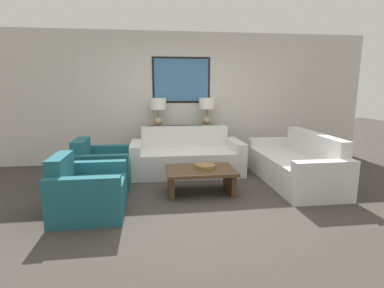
# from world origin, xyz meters

# --- Properties ---
(ground_plane) EXTENTS (20.00, 20.00, 0.00)m
(ground_plane) POSITION_xyz_m (0.00, 0.00, 0.00)
(ground_plane) COLOR #3D3833
(back_wall) EXTENTS (7.87, 0.12, 2.65)m
(back_wall) POSITION_xyz_m (0.00, 2.40, 1.33)
(back_wall) COLOR beige
(back_wall) RESTS_ON ground_plane
(console_table) EXTENTS (1.40, 0.40, 0.78)m
(console_table) POSITION_xyz_m (0.00, 2.13, 0.39)
(console_table) COLOR black
(console_table) RESTS_ON ground_plane
(table_lamp_left) EXTENTS (0.32, 0.32, 0.57)m
(table_lamp_left) POSITION_xyz_m (-0.49, 2.13, 1.17)
(table_lamp_left) COLOR tan
(table_lamp_left) RESTS_ON console_table
(table_lamp_right) EXTENTS (0.32, 0.32, 0.57)m
(table_lamp_right) POSITION_xyz_m (0.49, 2.13, 1.17)
(table_lamp_right) COLOR tan
(table_lamp_right) RESTS_ON console_table
(couch_by_back_wall) EXTENTS (2.00, 0.90, 0.82)m
(couch_by_back_wall) POSITION_xyz_m (0.00, 1.48, 0.28)
(couch_by_back_wall) COLOR silver
(couch_by_back_wall) RESTS_ON ground_plane
(couch_by_side) EXTENTS (0.90, 2.00, 0.82)m
(couch_by_side) POSITION_xyz_m (1.73, 0.69, 0.28)
(couch_by_side) COLOR silver
(couch_by_side) RESTS_ON ground_plane
(coffee_table) EXTENTS (1.02, 0.68, 0.37)m
(coffee_table) POSITION_xyz_m (0.08, 0.39, 0.27)
(coffee_table) COLOR #4C331E
(coffee_table) RESTS_ON ground_plane
(decorative_bowl) EXTENTS (0.30, 0.30, 0.05)m
(decorative_bowl) POSITION_xyz_m (0.16, 0.43, 0.40)
(decorative_bowl) COLOR olive
(decorative_bowl) RESTS_ON coffee_table
(armchair_near_back_wall) EXTENTS (0.84, 0.88, 0.76)m
(armchair_near_back_wall) POSITION_xyz_m (-1.43, 0.94, 0.28)
(armchair_near_back_wall) COLOR #1E5B66
(armchair_near_back_wall) RESTS_ON ground_plane
(armchair_near_camera) EXTENTS (0.84, 0.88, 0.76)m
(armchair_near_camera) POSITION_xyz_m (-1.43, -0.16, 0.28)
(armchair_near_camera) COLOR #1E5B66
(armchair_near_camera) RESTS_ON ground_plane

